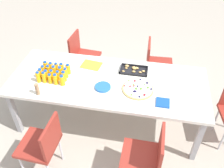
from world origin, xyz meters
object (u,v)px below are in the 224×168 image
(juice_bottle_12, at_px, (54,71))
(cardboard_tube, at_px, (37,89))
(chair_near_left, at_px, (43,143))
(juice_bottle_8, at_px, (58,76))
(chair_far_left, at_px, (82,54))
(juice_bottle_7, at_px, (52,75))
(juice_bottle_9, at_px, (64,76))
(juice_bottle_17, at_px, (57,68))
(juice_bottle_14, at_px, (66,73))
(plate_stack, at_px, (103,87))
(napkin_stack, at_px, (163,103))
(juice_bottle_2, at_px, (50,79))
(juice_bottle_16, at_px, (51,67))
(party_table, at_px, (108,84))
(juice_bottle_5, at_px, (41,74))
(fruit_pizza, at_px, (138,89))
(juice_bottle_1, at_px, (44,77))
(juice_bottle_11, at_px, (48,71))
(juice_bottle_6, at_px, (46,75))
(juice_bottle_3, at_px, (55,79))
(juice_bottle_4, at_px, (62,80))
(juice_bottle_18, at_px, (62,68))
(juice_bottle_19, at_px, (68,69))
(chair_near_right, at_px, (147,155))
(juice_bottle_15, at_px, (46,66))
(snack_tray, at_px, (134,70))
(paper_folder, at_px, (91,65))
(juice_bottle_13, at_px, (60,72))
(chair_far_right, at_px, (155,62))
(juice_bottle_0, at_px, (38,77))

(juice_bottle_12, relative_size, cardboard_tube, 1.02)
(chair_near_left, xyz_separation_m, juice_bottle_8, (-0.07, 0.78, 0.31))
(chair_far_left, relative_size, juice_bottle_7, 5.74)
(juice_bottle_9, bearing_deg, juice_bottle_17, 135.48)
(juice_bottle_14, height_order, plate_stack, juice_bottle_14)
(juice_bottle_14, distance_m, napkin_stack, 1.23)
(chair_near_left, distance_m, juice_bottle_2, 0.78)
(chair_near_left, xyz_separation_m, cardboard_tube, (-0.21, 0.48, 0.32))
(juice_bottle_12, height_order, plate_stack, juice_bottle_12)
(juice_bottle_16, bearing_deg, juice_bottle_12, -48.74)
(chair_near_left, relative_size, juice_bottle_14, 6.04)
(party_table, distance_m, juice_bottle_8, 0.62)
(juice_bottle_5, distance_m, fruit_pizza, 1.21)
(juice_bottle_1, height_order, juice_bottle_11, juice_bottle_1)
(juice_bottle_5, height_order, juice_bottle_7, juice_bottle_7)
(juice_bottle_1, relative_size, juice_bottle_6, 1.15)
(party_table, distance_m, juice_bottle_3, 0.64)
(juice_bottle_7, bearing_deg, juice_bottle_5, 178.61)
(juice_bottle_8, bearing_deg, juice_bottle_4, -45.19)
(juice_bottle_3, height_order, juice_bottle_4, juice_bottle_3)
(juice_bottle_18, distance_m, fruit_pizza, 1.00)
(juice_bottle_8, xyz_separation_m, juice_bottle_18, (-0.00, 0.15, 0.01))
(juice_bottle_12, xyz_separation_m, juice_bottle_19, (0.15, 0.08, -0.01))
(juice_bottle_14, bearing_deg, juice_bottle_11, 180.00)
(juice_bottle_6, bearing_deg, juice_bottle_18, 46.41)
(chair_near_right, xyz_separation_m, juice_bottle_16, (-1.33, 0.86, 0.31))
(party_table, xyz_separation_m, juice_bottle_15, (-0.82, 0.05, 0.12))
(chair_near_left, distance_m, napkin_stack, 1.37)
(juice_bottle_19, relative_size, snack_tray, 0.39)
(juice_bottle_2, bearing_deg, juice_bottle_4, -2.72)
(juice_bottle_4, height_order, paper_folder, juice_bottle_4)
(juice_bottle_6, relative_size, snack_tray, 0.37)
(juice_bottle_1, bearing_deg, juice_bottle_15, 107.57)
(plate_stack, bearing_deg, napkin_stack, -10.31)
(juice_bottle_17, height_order, snack_tray, juice_bottle_17)
(juice_bottle_4, height_order, juice_bottle_13, juice_bottle_13)
(chair_far_right, distance_m, paper_folder, 1.06)
(juice_bottle_12, relative_size, juice_bottle_17, 1.07)
(juice_bottle_2, height_order, juice_bottle_17, juice_bottle_17)
(juice_bottle_0, bearing_deg, cardboard_tube, -69.03)
(chair_near_right, height_order, napkin_stack, chair_near_right)
(party_table, xyz_separation_m, juice_bottle_16, (-0.75, 0.05, 0.12))
(juice_bottle_1, height_order, juice_bottle_18, juice_bottle_1)
(chair_far_left, xyz_separation_m, juice_bottle_2, (-0.07, -1.04, 0.31))
(juice_bottle_3, height_order, juice_bottle_19, juice_bottle_3)
(juice_bottle_11, bearing_deg, snack_tray, 15.34)
(juice_bottle_4, height_order, snack_tray, juice_bottle_4)
(chair_near_left, distance_m, juice_bottle_15, 1.02)
(juice_bottle_19, bearing_deg, snack_tray, 14.11)
(juice_bottle_14, distance_m, juice_bottle_15, 0.31)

